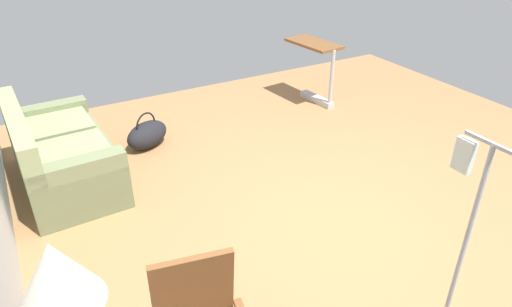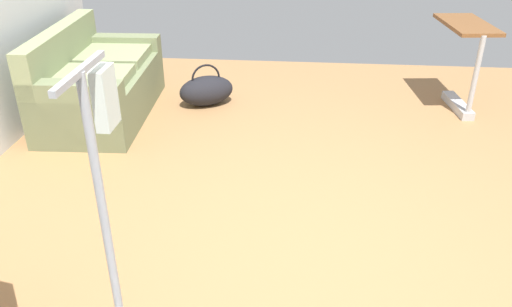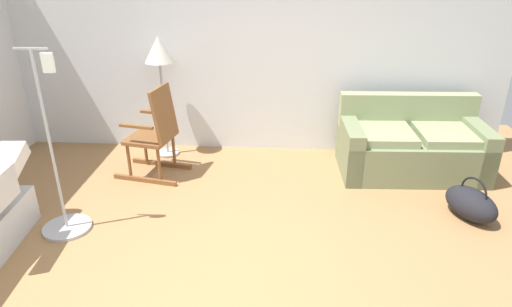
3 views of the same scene
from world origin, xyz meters
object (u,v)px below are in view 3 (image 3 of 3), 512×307
at_px(floor_lamp, 159,58).
at_px(couch, 411,147).
at_px(duffel_bag, 471,204).
at_px(iv_pole, 64,206).
at_px(rocking_chair, 156,134).

bearing_deg(floor_lamp, couch, -5.46).
distance_m(floor_lamp, duffel_bag, 3.69).
xyz_separation_m(couch, duffel_bag, (0.35, -0.98, -0.15)).
bearing_deg(floor_lamp, iv_pole, -106.64).
bearing_deg(duffel_bag, floor_lamp, 158.97).
height_order(duffel_bag, iv_pole, iv_pole).
xyz_separation_m(couch, iv_pole, (-3.46, -1.45, -0.06)).
height_order(floor_lamp, duffel_bag, floor_lamp).
xyz_separation_m(rocking_chair, duffel_bag, (3.25, -0.70, -0.35)).
bearing_deg(duffel_bag, rocking_chair, 167.86).
bearing_deg(rocking_chair, duffel_bag, -12.14).
height_order(rocking_chair, duffel_bag, rocking_chair).
distance_m(couch, duffel_bag, 1.06).
height_order(couch, floor_lamp, floor_lamp).
bearing_deg(duffel_bag, iv_pole, -173.09).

